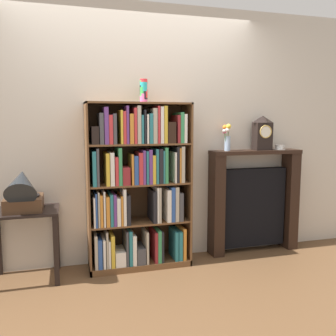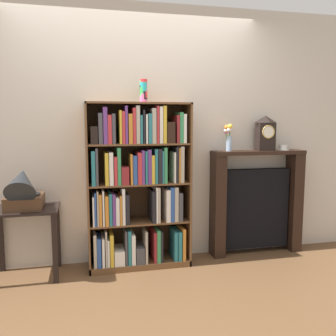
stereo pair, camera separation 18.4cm
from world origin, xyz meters
The scene contains 10 objects.
ground_plane centered at (0.00, 0.00, -0.01)m, with size 7.83×6.40×0.02m, color brown.
wall_back centered at (0.13, 0.30, 1.30)m, with size 4.83×0.08×2.60m, color beige.
bookshelf centered at (-0.01, 0.07, 0.79)m, with size 1.00×0.35×1.62m.
cup_stack centered at (0.06, 0.10, 1.73)m, with size 0.07×0.07×0.22m.
side_table_left centered at (-1.05, 0.03, 0.49)m, with size 0.59×0.45×0.65m.
gramophone centered at (-1.05, -0.03, 0.83)m, with size 0.32×0.48×0.46m.
fireplace_mantel centered at (1.30, 0.16, 0.55)m, with size 1.02×0.22×1.13m.
mantel_clock centered at (1.38, 0.14, 1.31)m, with size 0.19×0.14×0.37m.
flower_vase centered at (0.96, 0.14, 1.28)m, with size 0.10×0.15×0.28m.
teacup_with_saucer centered at (1.59, 0.14, 1.15)m, with size 0.14×0.14×0.05m.
Camera 1 is at (-0.68, -3.38, 1.44)m, focal length 39.00 mm.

